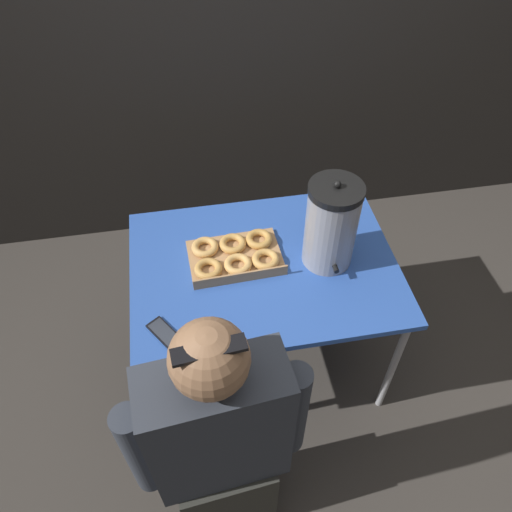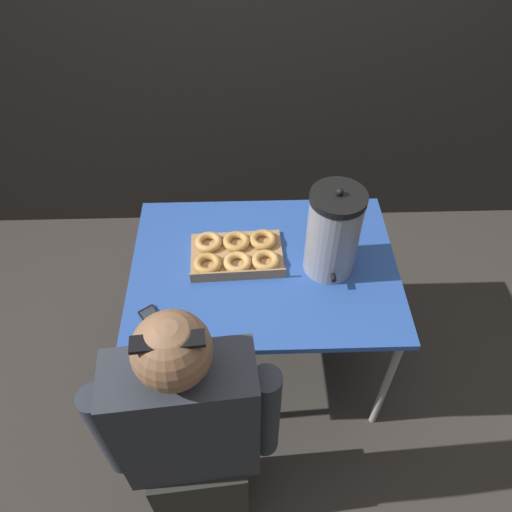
# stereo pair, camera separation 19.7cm
# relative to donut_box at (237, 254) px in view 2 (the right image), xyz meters

# --- Properties ---
(ground_plane) EXTENTS (12.00, 12.00, 0.00)m
(ground_plane) POSITION_rel_donut_box_xyz_m (0.11, -0.05, -0.73)
(ground_plane) COLOR #3D3833
(folding_table) EXTENTS (1.10, 0.81, 0.71)m
(folding_table) POSITION_rel_donut_box_xyz_m (0.11, -0.05, -0.07)
(folding_table) COLOR #2D56B2
(folding_table) RESTS_ON ground
(donut_box) EXTENTS (0.40, 0.29, 0.05)m
(donut_box) POSITION_rel_donut_box_xyz_m (0.00, 0.00, 0.00)
(donut_box) COLOR tan
(donut_box) RESTS_ON folding_table
(coffee_urn) EXTENTS (0.21, 0.24, 0.41)m
(coffee_urn) POSITION_rel_donut_box_xyz_m (0.38, -0.06, 0.17)
(coffee_urn) COLOR #939399
(coffee_urn) RESTS_ON folding_table
(cell_phone) EXTENTS (0.14, 0.16, 0.01)m
(cell_phone) POSITION_rel_donut_box_xyz_m (-0.31, -0.32, -0.02)
(cell_phone) COLOR black
(cell_phone) RESTS_ON folding_table
(person_seated) EXTENTS (0.60, 0.28, 1.25)m
(person_seated) POSITION_rel_donut_box_xyz_m (-0.16, -0.72, -0.14)
(person_seated) COLOR #33332D
(person_seated) RESTS_ON ground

